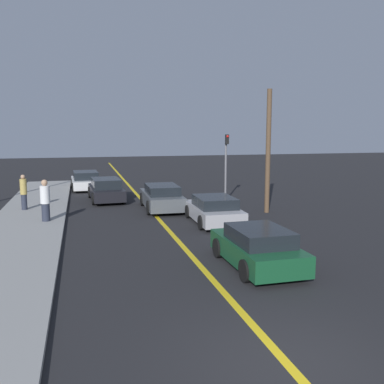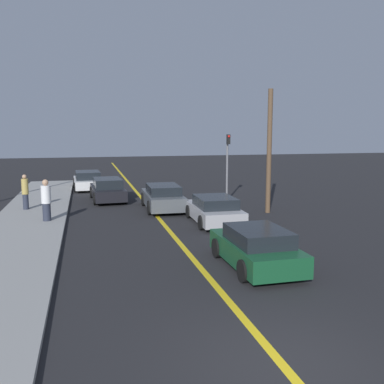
{
  "view_description": "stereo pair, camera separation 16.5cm",
  "coord_description": "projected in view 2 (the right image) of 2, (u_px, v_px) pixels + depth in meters",
  "views": [
    {
      "loc": [
        -3.44,
        -6.32,
        4.14
      ],
      "look_at": [
        0.76,
        9.74,
        1.71
      ],
      "focal_mm": 40.0,
      "sensor_mm": 36.0,
      "label": 1
    },
    {
      "loc": [
        -3.28,
        -6.36,
        4.14
      ],
      "look_at": [
        0.76,
        9.74,
        1.71
      ],
      "focal_mm": 40.0,
      "sensor_mm": 36.0,
      "label": 2
    }
  ],
  "objects": [
    {
      "name": "pedestrian_near_curb",
      "position": [
        46.0,
        200.0,
        18.78
      ],
      "size": [
        0.41,
        0.41,
        1.84
      ],
      "color": "#282D3D",
      "rests_on": "sidewalk_left"
    },
    {
      "name": "car_ahead_center",
      "position": [
        214.0,
        210.0,
        19.03
      ],
      "size": [
        2.0,
        4.05,
        1.21
      ],
      "rotation": [
        0.0,
        0.0,
        -0.02
      ],
      "color": "#9E9EA3",
      "rests_on": "ground_plane"
    },
    {
      "name": "road_center_line",
      "position": [
        145.0,
        202.0,
        24.77
      ],
      "size": [
        0.2,
        60.0,
        0.01
      ],
      "color": "gold",
      "rests_on": "ground_plane"
    },
    {
      "name": "car_near_right_lane",
      "position": [
        256.0,
        248.0,
        12.9
      ],
      "size": [
        1.89,
        3.82,
        1.24
      ],
      "rotation": [
        0.0,
        0.0,
        0.01
      ],
      "color": "#144728",
      "rests_on": "ground_plane"
    },
    {
      "name": "car_oncoming_far",
      "position": [
        88.0,
        180.0,
        29.85
      ],
      "size": [
        2.09,
        4.35,
        1.27
      ],
      "rotation": [
        0.0,
        0.0,
        0.05
      ],
      "color": "silver",
      "rests_on": "ground_plane"
    },
    {
      "name": "traffic_light",
      "position": [
        227.0,
        160.0,
        24.57
      ],
      "size": [
        0.18,
        0.4,
        3.86
      ],
      "color": "slate",
      "rests_on": "ground_plane"
    },
    {
      "name": "sidewalk_left",
      "position": [
        31.0,
        218.0,
        19.81
      ],
      "size": [
        3.19,
        28.59,
        0.14
      ],
      "color": "gray",
      "rests_on": "ground_plane"
    },
    {
      "name": "utility_pole",
      "position": [
        269.0,
        152.0,
        21.08
      ],
      "size": [
        0.24,
        0.24,
        6.09
      ],
      "color": "brown",
      "rests_on": "ground_plane"
    },
    {
      "name": "car_parked_left_lot",
      "position": [
        108.0,
        190.0,
        25.03
      ],
      "size": [
        2.03,
        4.35,
        1.33
      ],
      "rotation": [
        0.0,
        0.0,
        0.05
      ],
      "color": "black",
      "rests_on": "ground_plane"
    },
    {
      "name": "ground_plane",
      "position": [
        285.0,
        368.0,
        7.5
      ],
      "size": [
        120.0,
        120.0,
        0.0
      ],
      "primitive_type": "plane",
      "color": "black"
    },
    {
      "name": "car_far_distant",
      "position": [
        163.0,
        197.0,
        22.23
      ],
      "size": [
        1.96,
        4.34,
        1.31
      ],
      "rotation": [
        0.0,
        0.0,
        -0.02
      ],
      "color": "#4C5156",
      "rests_on": "ground_plane"
    },
    {
      "name": "pedestrian_mid_group",
      "position": [
        25.0,
        192.0,
        21.48
      ],
      "size": [
        0.33,
        0.33,
        1.77
      ],
      "color": "#282D3D",
      "rests_on": "sidewalk_left"
    }
  ]
}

